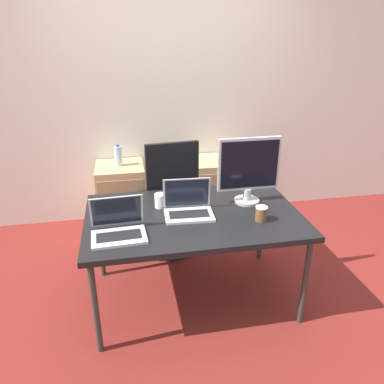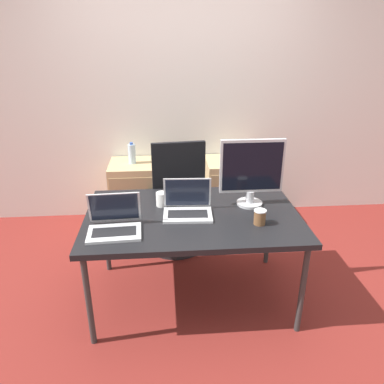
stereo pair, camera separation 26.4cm
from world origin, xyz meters
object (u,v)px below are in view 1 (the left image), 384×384
Objects in this scene: cabinet_left at (122,197)px; laptop_right at (118,228)px; laptop_left at (188,207)px; water_bottle at (118,156)px; office_chair at (169,209)px; coffee_cup_white at (160,201)px; monitor at (249,169)px; coffee_cup_brown at (261,214)px; cabinet_right at (215,190)px.

laptop_right reaches higher than cabinet_left.
water_bottle is at bearing 110.76° from laptop_left.
coffee_cup_white is at bearing -102.74° from office_chair.
water_bottle is 0.43× the size of monitor.
coffee_cup_brown is (0.95, -1.44, 0.43)m from cabinet_left.
coffee_cup_white is (-0.66, 0.03, -0.21)m from monitor.
water_bottle is (-0.99, 0.00, 0.44)m from cabinet_right.
monitor is at bearing 18.68° from laptop_right.
monitor reaches higher than cabinet_left.
coffee_cup_white is at bearing 177.25° from monitor.
office_chair is at bearing -52.37° from water_bottle.
coffee_cup_brown is (-0.00, -0.31, -0.21)m from monitor.
monitor is at bearing -48.12° from office_chair.
water_bottle is at bearing 104.82° from coffee_cup_white.
laptop_left is 0.53m from laptop_right.
cabinet_right is 1.51m from coffee_cup_brown.
office_chair reaches higher than water_bottle.
water_bottle is 0.61× the size of laptop_right.
water_bottle is 1.14m from coffee_cup_white.
water_bottle is 1.49m from monitor.
monitor is (-0.04, -1.13, 0.64)m from cabinet_right.
laptop_left is at bearing 23.08° from laptop_right.
office_chair is 0.67m from coffee_cup_white.
monitor is at bearing 13.88° from laptop_left.
coffee_cup_white is (-0.18, 0.15, 0.00)m from laptop_left.
laptop_right is at bearing -90.63° from water_bottle.
cabinet_right is 1.37m from coffee_cup_white.
laptop_right is 3.35× the size of coffee_cup_white.
laptop_left is 0.53m from monitor.
office_chair is 0.79m from laptop_left.
office_chair is 1.07m from laptop_right.
laptop_left is 0.24m from coffee_cup_white.
office_chair is 1.61× the size of cabinet_right.
coffee_cup_white is (-0.70, -1.10, 0.43)m from cabinet_right.
laptop_left reaches higher than coffee_cup_brown.
cabinet_left is 1.95× the size of laptop_right.
laptop_right is (-0.02, -1.46, -0.01)m from water_bottle.
cabinet_left is 0.44m from water_bottle.
water_bottle is at bearing 89.37° from laptop_right.
coffee_cup_brown reaches higher than cabinet_left.
cabinet_right is at bearing 43.22° from office_chair.
coffee_cup_brown is at bearing -56.69° from cabinet_left.
cabinet_left is at bearing 180.00° from cabinet_right.
office_chair is 1.10m from coffee_cup_brown.
laptop_left is at bearing -85.47° from office_chair.
coffee_cup_brown is at bearing -59.59° from office_chair.
cabinet_right is 1.95× the size of laptop_right.
cabinet_right is at bearing 57.47° from coffee_cup_white.
laptop_right is at bearing -124.70° from cabinet_right.
office_chair is at bearing -136.78° from cabinet_right.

